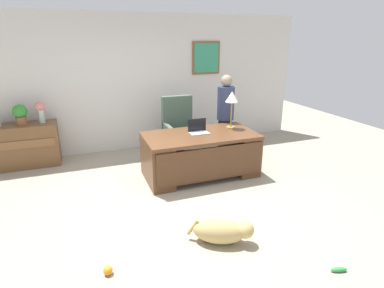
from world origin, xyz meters
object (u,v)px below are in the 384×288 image
(dog_lying, at_px, (222,230))
(armchair, at_px, (180,131))
(dog_toy_ball, at_px, (108,270))
(dog_toy_bone, at_px, (224,226))
(credenza, at_px, (23,146))
(laptop, at_px, (198,129))
(desk, at_px, (201,153))
(desk_lamp, at_px, (232,99))
(potted_plant, at_px, (20,114))
(vase_with_flowers, at_px, (41,109))
(person_standing, at_px, (225,116))
(dog_toy_plush, at_px, (339,270))

(dog_lying, bearing_deg, armchair, 81.57)
(dog_toy_ball, height_order, dog_toy_bone, dog_toy_ball)
(credenza, height_order, laptop, laptop)
(desk, relative_size, laptop, 5.80)
(desk_lamp, bearing_deg, laptop, -174.91)
(laptop, relative_size, potted_plant, 0.89)
(credenza, bearing_deg, vase_with_flowers, 0.20)
(armchair, bearing_deg, dog_toy_ball, -120.67)
(person_standing, xyz_separation_m, laptop, (-0.77, -0.55, -0.03))
(person_standing, bearing_deg, dog_lying, -116.48)
(potted_plant, bearing_deg, credenza, -178.57)
(potted_plant, distance_m, dog_toy_bone, 4.06)
(armchair, distance_m, person_standing, 0.93)
(dog_toy_ball, bearing_deg, dog_toy_bone, 12.64)
(person_standing, distance_m, laptop, 0.94)
(person_standing, xyz_separation_m, desk_lamp, (-0.13, -0.49, 0.43))
(person_standing, height_order, dog_toy_bone, person_standing)
(laptop, xyz_separation_m, potted_plant, (-2.80, 1.39, 0.19))
(laptop, bearing_deg, desk_lamp, 5.09)
(credenza, bearing_deg, desk_lamp, -20.85)
(dog_lying, height_order, dog_toy_bone, dog_lying)
(desk, xyz_separation_m, potted_plant, (-2.81, 1.51, 0.58))
(credenza, bearing_deg, potted_plant, 1.43)
(credenza, bearing_deg, dog_toy_ball, -71.65)
(laptop, bearing_deg, potted_plant, 153.65)
(person_standing, distance_m, vase_with_flowers, 3.35)
(laptop, relative_size, dog_toy_ball, 3.44)
(person_standing, distance_m, dog_toy_bone, 2.57)
(dog_lying, relative_size, potted_plant, 1.95)
(dog_toy_bone, bearing_deg, dog_toy_ball, -167.36)
(potted_plant, xyz_separation_m, dog_toy_bone, (2.50, -3.05, -0.96))
(dog_lying, bearing_deg, dog_toy_plush, -43.17)
(desk, xyz_separation_m, dog_toy_plush, (0.45, -2.64, -0.38))
(potted_plant, height_order, dog_toy_ball, potted_plant)
(potted_plant, bearing_deg, dog_toy_bone, -50.59)
(credenza, bearing_deg, dog_toy_bone, -49.97)
(armchair, xyz_separation_m, dog_toy_bone, (-0.26, -2.55, -0.49))
(vase_with_flowers, bearing_deg, person_standing, -14.57)
(armchair, height_order, desk_lamp, desk_lamp)
(vase_with_flowers, bearing_deg, laptop, -29.32)
(credenza, height_order, dog_toy_ball, credenza)
(desk_lamp, relative_size, potted_plant, 1.79)
(armchair, bearing_deg, vase_with_flowers, 168.38)
(person_standing, distance_m, potted_plant, 3.67)
(credenza, distance_m, armchair, 2.86)
(dog_lying, xyz_separation_m, dog_toy_ball, (-1.29, -0.08, -0.11))
(potted_plant, bearing_deg, dog_lying, -54.48)
(credenza, height_order, desk_lamp, desk_lamp)
(dog_toy_ball, distance_m, dog_toy_plush, 2.32)
(laptop, relative_size, dog_toy_plush, 1.85)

